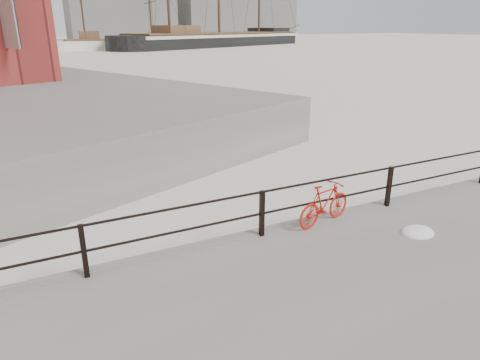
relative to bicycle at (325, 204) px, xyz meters
name	(u,v)px	position (x,y,z in m)	size (l,w,h in m)	color
ground	(473,193)	(5.48, 0.25, -0.82)	(400.00, 400.00, 0.00)	white
bicycle	(325,204)	(0.00, 0.00, 0.00)	(1.56, 0.23, 0.94)	red
barque_black	(220,46)	(36.31, 87.46, -0.82)	(65.83, 21.55, 36.85)	black
schooner_mid	(121,49)	(12.97, 83.72, -0.82)	(28.35, 11.99, 20.44)	white
industrial_west	(120,10)	(25.48, 140.25, 8.18)	(32.00, 18.00, 18.00)	gray
industrial_mid	(215,3)	(60.48, 145.25, 11.18)	(26.00, 20.00, 24.00)	gray
industrial_east	(264,19)	(83.48, 150.25, 6.18)	(20.00, 16.00, 14.00)	gray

